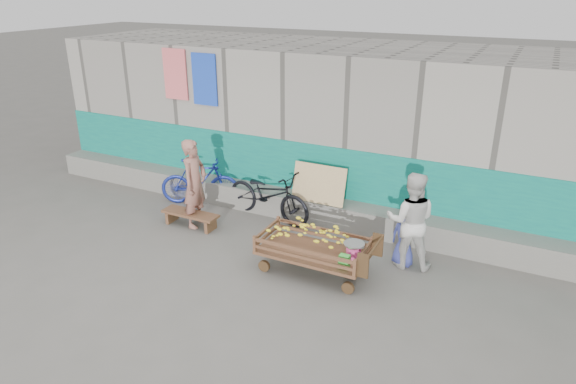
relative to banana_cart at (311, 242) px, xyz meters
The scene contains 9 objects.
ground 1.19m from the banana_cart, 144.36° to the right, with size 80.00×80.00×0.00m, color #5B5952.
building_wall 3.66m from the banana_cart, 104.33° to the left, with size 12.00×3.50×3.00m.
banana_cart is the anchor object (origin of this frame).
bench 2.69m from the banana_cart, 169.50° to the left, with size 1.08×0.33×0.27m.
vendor_man 2.64m from the banana_cart, 166.98° to the left, with size 0.59×0.39×1.63m, color #976254.
woman 1.56m from the banana_cart, 34.61° to the left, with size 0.76×0.59×1.55m, color silver.
child 1.49m from the banana_cart, 36.07° to the left, with size 0.46×0.30×0.94m, color #384091.
bicycle_dark 2.08m from the banana_cart, 136.86° to the left, with size 0.64×1.83×0.96m, color black.
bicycle_blue 3.38m from the banana_cart, 155.12° to the left, with size 0.44×1.57×0.94m, color navy.
Camera 1 is at (3.63, -5.67, 4.16)m, focal length 32.00 mm.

